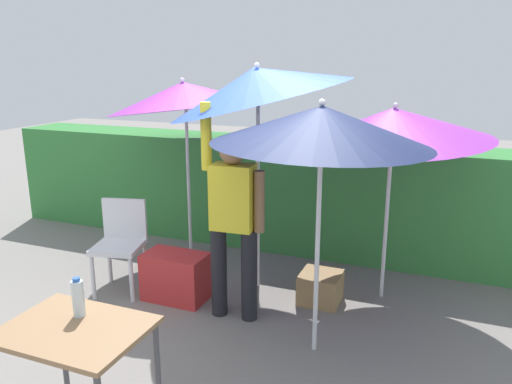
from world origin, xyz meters
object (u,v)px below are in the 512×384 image
Objects in this scene: umbrella_rainbow at (257,84)px; crate_cardboard at (320,287)px; umbrella_navy at (184,96)px; umbrella_orange at (394,125)px; chair_plastic at (121,240)px; umbrella_yellow at (321,126)px; cooler_box at (176,277)px; person_vendor at (233,216)px; bottle_water at (78,298)px; folding_table at (76,342)px.

umbrella_rainbow is 6.43× the size of crate_cardboard.
umbrella_rainbow is 1.13× the size of umbrella_navy.
chair_plastic is at bearing -162.60° from umbrella_orange.
crate_cardboard is (1.69, -0.52, -1.70)m from umbrella_navy.
umbrella_orange is 1.17m from umbrella_yellow.
chair_plastic is 0.67m from cooler_box.
umbrella_rainbow reaches higher than person_vendor.
bottle_water reaches higher than cooler_box.
person_vendor reaches higher than chair_plastic.
umbrella_navy is 2.95m from bottle_water.
person_vendor is 0.97m from cooler_box.
umbrella_orange is at bearing 71.69° from umbrella_yellow.
umbrella_rainbow is at bearing 85.51° from folding_table.
cooler_box is (0.40, -0.98, -1.61)m from umbrella_navy.
umbrella_navy is 2.65× the size of folding_table.
umbrella_navy reaches higher than bottle_water.
umbrella_navy is at bearing 106.28° from bottle_water.
person_vendor is (-1.17, -0.87, -0.72)m from umbrella_orange.
umbrella_rainbow is 1.27× the size of person_vendor.
cooler_box is at bearing -160.52° from crate_cardboard.
umbrella_orange is at bearing 22.86° from cooler_box.
umbrella_navy is at bearing 162.84° from crate_cardboard.
umbrella_rainbow is 1.13m from umbrella_navy.
folding_table is (-0.18, -2.33, -1.33)m from umbrella_rainbow.
chair_plastic is at bearing -166.66° from crate_cardboard.
umbrella_yellow is 1.18m from person_vendor.
folding_table is (-0.21, -1.71, -0.27)m from person_vendor.
crate_cardboard is at bearing 101.40° from umbrella_yellow.
crate_cardboard is 2.45m from bottle_water.
umbrella_rainbow is 2.99× the size of folding_table.
umbrella_rainbow is 9.96× the size of bottle_water.
chair_plastic is at bearing -102.00° from umbrella_navy.
umbrella_navy is (-1.85, 1.32, 0.07)m from umbrella_yellow.
chair_plastic reaches higher than folding_table.
umbrella_orange is 7.89× the size of bottle_water.
crate_cardboard is 2.48m from folding_table.
umbrella_yellow is at bearing -35.54° from umbrella_navy.
umbrella_navy is 1.66m from chair_plastic.
umbrella_yellow is 8.13× the size of bottle_water.
crate_cardboard is (0.66, -0.06, -1.86)m from umbrella_rainbow.
bottle_water is at bearing -112.88° from crate_cardboard.
umbrella_rainbow is at bearing 92.36° from person_vendor.
chair_plastic is 2.11m from folding_table.
person_vendor is (-0.80, 0.24, -0.83)m from umbrella_yellow.
umbrella_yellow is 1.94m from bottle_water.
folding_table is at bearing -118.06° from umbrella_orange.
umbrella_yellow is 5.24× the size of crate_cardboard.
umbrella_rainbow reaches higher than cooler_box.
bottle_water is (-0.06, 0.12, 0.21)m from folding_table.
umbrella_rainbow is 1.26m from umbrella_orange.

